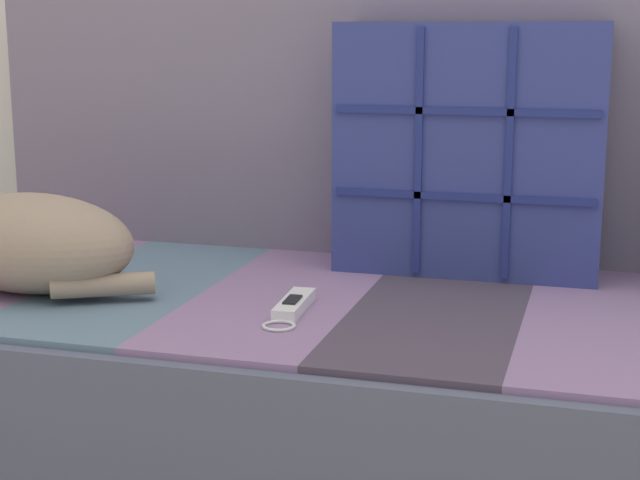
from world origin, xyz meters
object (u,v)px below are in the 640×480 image
object	(u,v)px
couch	(522,431)
sleeping_cat	(22,245)
throw_pillow_quilted	(469,150)
game_remote_far	(293,306)

from	to	relation	value
couch	sleeping_cat	world-z (taller)	sleeping_cat
couch	throw_pillow_quilted	distance (m)	0.48
sleeping_cat	throw_pillow_quilted	bearing A→B (deg)	26.46
sleeping_cat	game_remote_far	world-z (taller)	sleeping_cat
couch	game_remote_far	size ratio (longest dim) A/B	11.55
sleeping_cat	couch	bearing A→B (deg)	10.40
couch	sleeping_cat	size ratio (longest dim) A/B	5.14
couch	throw_pillow_quilted	bearing A→B (deg)	123.28
throw_pillow_quilted	sleeping_cat	world-z (taller)	throw_pillow_quilted
couch	throw_pillow_quilted	world-z (taller)	throw_pillow_quilted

